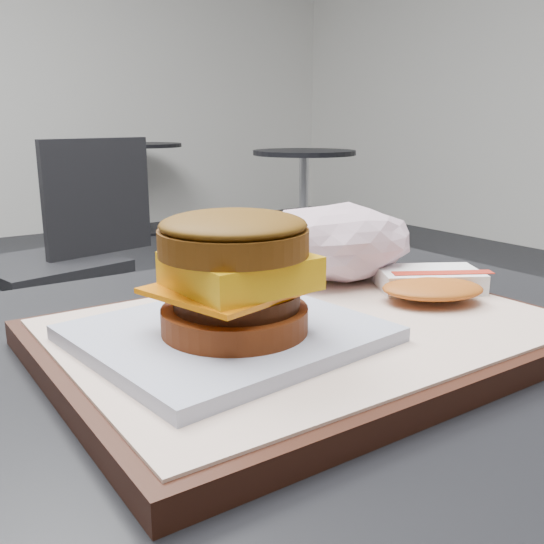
{
  "coord_description": "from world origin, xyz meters",
  "views": [
    {
      "loc": [
        -0.22,
        -0.35,
        0.94
      ],
      "look_at": [
        0.02,
        -0.0,
        0.83
      ],
      "focal_mm": 40.0,
      "sensor_mm": 36.0,
      "label": 1
    }
  ],
  "objects_px": {
    "serving_tray": "(308,335)",
    "neighbor_chair": "(66,249)",
    "breakfast_sandwich": "(233,288)",
    "hash_brown": "(431,283)",
    "crumpled_wrapper": "(336,242)"
  },
  "relations": [
    {
      "from": "serving_tray",
      "to": "neighbor_chair",
      "type": "bearing_deg",
      "value": 80.2
    },
    {
      "from": "breakfast_sandwich",
      "to": "hash_brown",
      "type": "xyz_separation_m",
      "value": [
        0.2,
        0.0,
        -0.03
      ]
    },
    {
      "from": "crumpled_wrapper",
      "to": "serving_tray",
      "type": "bearing_deg",
      "value": -138.66
    },
    {
      "from": "serving_tray",
      "to": "breakfast_sandwich",
      "type": "xyz_separation_m",
      "value": [
        -0.07,
        -0.01,
        0.05
      ]
    },
    {
      "from": "serving_tray",
      "to": "breakfast_sandwich",
      "type": "bearing_deg",
      "value": -174.92
    },
    {
      "from": "crumpled_wrapper",
      "to": "neighbor_chair",
      "type": "bearing_deg",
      "value": 83.28
    },
    {
      "from": "serving_tray",
      "to": "hash_brown",
      "type": "height_order",
      "value": "hash_brown"
    },
    {
      "from": "breakfast_sandwich",
      "to": "neighbor_chair",
      "type": "height_order",
      "value": "breakfast_sandwich"
    },
    {
      "from": "serving_tray",
      "to": "neighbor_chair",
      "type": "distance_m",
      "value": 1.77
    },
    {
      "from": "hash_brown",
      "to": "serving_tray",
      "type": "bearing_deg",
      "value": 179.04
    },
    {
      "from": "serving_tray",
      "to": "hash_brown",
      "type": "bearing_deg",
      "value": -0.96
    },
    {
      "from": "hash_brown",
      "to": "crumpled_wrapper",
      "type": "bearing_deg",
      "value": 107.08
    },
    {
      "from": "breakfast_sandwich",
      "to": "serving_tray",
      "type": "bearing_deg",
      "value": 5.08
    },
    {
      "from": "serving_tray",
      "to": "crumpled_wrapper",
      "type": "height_order",
      "value": "crumpled_wrapper"
    },
    {
      "from": "neighbor_chair",
      "to": "serving_tray",
      "type": "bearing_deg",
      "value": -99.8
    }
  ]
}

